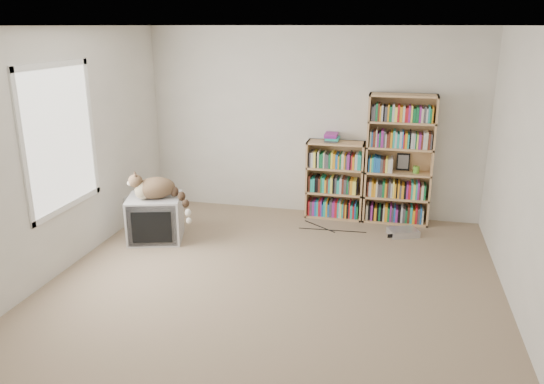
% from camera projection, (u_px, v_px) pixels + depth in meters
% --- Properties ---
extents(floor, '(4.50, 5.00, 0.01)m').
position_uv_depth(floor, '(268.00, 294.00, 5.16)').
color(floor, gray).
rests_on(floor, ground).
extents(wall_back, '(4.50, 0.02, 2.50)m').
position_uv_depth(wall_back, '(312.00, 123.00, 7.11)').
color(wall_back, silver).
rests_on(wall_back, floor).
extents(wall_front, '(4.50, 0.02, 2.50)m').
position_uv_depth(wall_front, '(142.00, 308.00, 2.46)').
color(wall_front, silver).
rests_on(wall_front, floor).
extents(wall_left, '(0.02, 5.00, 2.50)m').
position_uv_depth(wall_left, '(49.00, 157.00, 5.27)').
color(wall_left, silver).
rests_on(wall_left, floor).
extents(wall_right, '(0.02, 5.00, 2.50)m').
position_uv_depth(wall_right, '(538.00, 187.00, 4.29)').
color(wall_right, silver).
rests_on(wall_right, floor).
extents(ceiling, '(4.50, 5.00, 0.02)m').
position_uv_depth(ceiling, '(268.00, 26.00, 4.41)').
color(ceiling, white).
rests_on(ceiling, wall_back).
extents(window, '(0.02, 1.22, 1.52)m').
position_uv_depth(window, '(60.00, 138.00, 5.41)').
color(window, white).
rests_on(window, wall_left).
extents(crt_tv, '(0.76, 0.72, 0.54)m').
position_uv_depth(crt_tv, '(156.00, 218.00, 6.42)').
color(crt_tv, '#AFAFB1').
rests_on(crt_tv, floor).
extents(cat, '(0.79, 0.50, 0.56)m').
position_uv_depth(cat, '(160.00, 191.00, 6.24)').
color(cat, '#362216').
rests_on(cat, crt_tv).
extents(bookcase_tall, '(0.84, 0.30, 1.68)m').
position_uv_depth(bookcase_tall, '(399.00, 163.00, 6.85)').
color(bookcase_tall, tan).
rests_on(bookcase_tall, floor).
extents(bookcase_short, '(0.76, 0.30, 1.04)m').
position_uv_depth(bookcase_short, '(335.00, 182.00, 7.13)').
color(bookcase_short, tan).
rests_on(bookcase_short, floor).
extents(book_stack, '(0.19, 0.25, 0.11)m').
position_uv_depth(book_stack, '(332.00, 137.00, 6.96)').
color(book_stack, red).
rests_on(book_stack, bookcase_short).
extents(green_mug, '(0.08, 0.08, 0.09)m').
position_uv_depth(green_mug, '(416.00, 169.00, 6.81)').
color(green_mug, '#61AA30').
rests_on(green_mug, bookcase_tall).
extents(framed_print, '(0.17, 0.05, 0.22)m').
position_uv_depth(framed_print, '(403.00, 162.00, 6.92)').
color(framed_print, black).
rests_on(framed_print, bookcase_tall).
extents(dvd_player, '(0.42, 0.36, 0.08)m').
position_uv_depth(dvd_player, '(403.00, 232.00, 6.60)').
color(dvd_player, silver).
rests_on(dvd_player, floor).
extents(wall_outlet, '(0.01, 0.08, 0.13)m').
position_uv_depth(wall_outlet, '(126.00, 202.00, 6.85)').
color(wall_outlet, silver).
rests_on(wall_outlet, wall_left).
extents(floor_cables, '(1.20, 0.70, 0.01)m').
position_uv_depth(floor_cables, '(313.00, 234.00, 6.64)').
color(floor_cables, black).
rests_on(floor_cables, floor).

